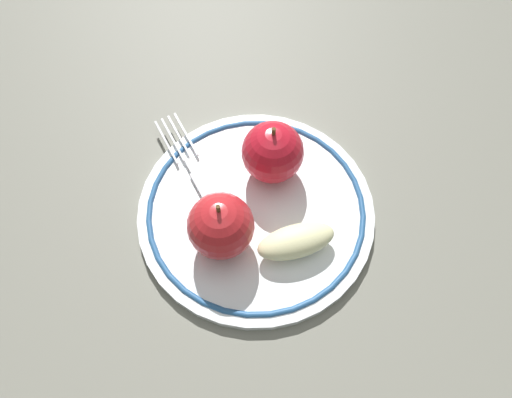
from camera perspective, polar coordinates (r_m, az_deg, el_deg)
ground_plane at (r=0.52m, az=-1.07°, el=-3.51°), size 2.00×2.00×0.00m
plate at (r=0.52m, az=-0.00°, el=-1.36°), size 0.25×0.25×0.01m
apple_red_whole at (r=0.47m, az=-4.05°, el=-3.09°), size 0.06×0.06×0.07m
apple_second_whole at (r=0.51m, az=1.91°, el=5.37°), size 0.06×0.06×0.07m
apple_slice_front at (r=0.49m, az=4.59°, el=-4.82°), size 0.06×0.09×0.03m
fork at (r=0.53m, az=-6.38°, el=1.87°), size 0.17×0.11×0.00m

